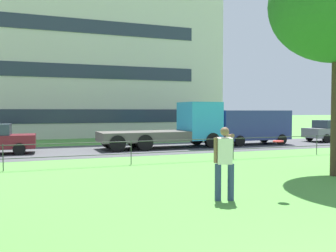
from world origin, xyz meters
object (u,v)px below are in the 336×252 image
Objects in this scene: flatbed_truck_far_left at (178,127)px; panel_van_left at (252,125)px; frisbee at (278,141)px; person_thrower at (224,161)px; car_grey_center at (331,131)px.

panel_van_left is at bearing 0.99° from flatbed_truck_far_left.
flatbed_truck_far_left is (2.25, 12.58, -0.22)m from frisbee.
flatbed_truck_far_left reaches higher than panel_van_left.
person_thrower is 5.51× the size of frisbee.
flatbed_truck_far_left reaches higher than car_grey_center.
frisbee is at bearing -100.15° from flatbed_truck_far_left.
person_thrower is at bearing -125.70° from panel_van_left.
person_thrower reaches higher than frisbee.
person_thrower is 20.04m from car_grey_center.
frisbee is at bearing -138.32° from car_grey_center.
flatbed_truck_far_left reaches higher than frisbee.
person_thrower is 0.25× the size of flatbed_truck_far_left.
person_thrower is at bearing -106.52° from flatbed_truck_far_left.
car_grey_center is at bearing 41.68° from frisbee.
frisbee is 14.73m from panel_van_left.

